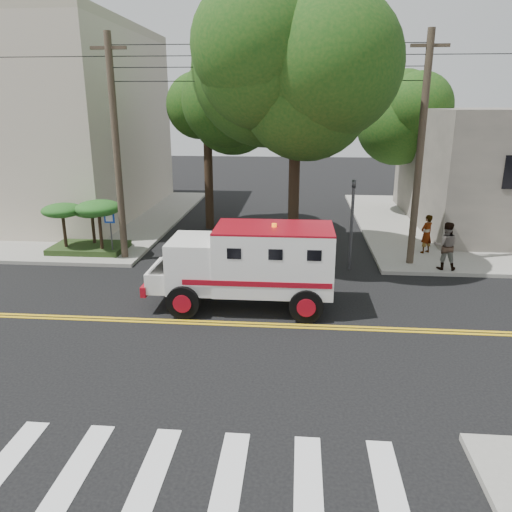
{
  "coord_description": "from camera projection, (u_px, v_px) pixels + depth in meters",
  "views": [
    {
      "loc": [
        1.71,
        -13.71,
        6.38
      ],
      "look_at": [
        0.36,
        1.86,
        1.6
      ],
      "focal_mm": 35.0,
      "sensor_mm": 36.0,
      "label": 1
    }
  ],
  "objects": [
    {
      "name": "pedestrian_a",
      "position": [
        426.0,
        234.0,
        21.54
      ],
      "size": [
        0.74,
        0.69,
        1.69
      ],
      "primitive_type": "imported",
      "rotation": [
        0.0,
        0.0,
        3.76
      ],
      "color": "gray",
      "rests_on": "sidewalk_ne"
    },
    {
      "name": "tree_left",
      "position": [
        213.0,
        117.0,
        24.84
      ],
      "size": [
        4.48,
        4.2,
        7.7
      ],
      "color": "black",
      "rests_on": "ground"
    },
    {
      "name": "utility_pole_left",
      "position": [
        117.0,
        153.0,
        19.93
      ],
      "size": [
        0.28,
        0.28,
        9.0
      ],
      "primitive_type": "cylinder",
      "color": "#382D23",
      "rests_on": "ground"
    },
    {
      "name": "ground",
      "position": [
        239.0,
        324.0,
        15.07
      ],
      "size": [
        100.0,
        100.0,
        0.0
      ],
      "primitive_type": "plane",
      "color": "black",
      "rests_on": "ground"
    },
    {
      "name": "pedestrian_b",
      "position": [
        446.0,
        246.0,
        19.37
      ],
      "size": [
        1.01,
        0.84,
        1.89
      ],
      "primitive_type": "imported",
      "rotation": [
        0.0,
        0.0,
        3.0
      ],
      "color": "gray",
      "rests_on": "sidewalk_ne"
    },
    {
      "name": "tree_main",
      "position": [
        308.0,
        81.0,
        18.72
      ],
      "size": [
        6.08,
        5.7,
        9.85
      ],
      "color": "black",
      "rests_on": "ground"
    },
    {
      "name": "palm_planter",
      "position": [
        86.0,
        218.0,
        21.51
      ],
      "size": [
        3.52,
        2.63,
        2.36
      ],
      "color": "#1E3314",
      "rests_on": "sidewalk_nw"
    },
    {
      "name": "utility_pole_right",
      "position": [
        420.0,
        155.0,
        19.14
      ],
      "size": [
        0.28,
        0.28,
        9.0
      ],
      "primitive_type": "cylinder",
      "color": "#382D23",
      "rests_on": "ground"
    },
    {
      "name": "sidewalk_nw",
      "position": [
        37.0,
        217.0,
        29.02
      ],
      "size": [
        17.0,
        17.0,
        0.15
      ],
      "primitive_type": "cube",
      "color": "gray",
      "rests_on": "ground"
    },
    {
      "name": "accessibility_sign",
      "position": [
        110.0,
        228.0,
        21.06
      ],
      "size": [
        0.45,
        0.1,
        2.02
      ],
      "color": "#3F3F42",
      "rests_on": "ground"
    },
    {
      "name": "armored_truck",
      "position": [
        250.0,
        262.0,
        15.94
      ],
      "size": [
        5.96,
        2.45,
        2.71
      ],
      "rotation": [
        0.0,
        0.0,
        0.01
      ],
      "color": "white",
      "rests_on": "ground"
    },
    {
      "name": "building_left",
      "position": [
        6.0,
        126.0,
        29.13
      ],
      "size": [
        16.0,
        14.0,
        10.0
      ],
      "primitive_type": "cube",
      "color": "beige",
      "rests_on": "sidewalk_nw"
    },
    {
      "name": "traffic_signal",
      "position": [
        352.0,
        215.0,
        19.44
      ],
      "size": [
        0.15,
        0.18,
        3.6
      ],
      "color": "#3F3F42",
      "rests_on": "ground"
    },
    {
      "name": "tree_right",
      "position": [
        430.0,
        109.0,
        27.58
      ],
      "size": [
        4.8,
        4.5,
        8.2
      ],
      "color": "black",
      "rests_on": "ground"
    }
  ]
}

